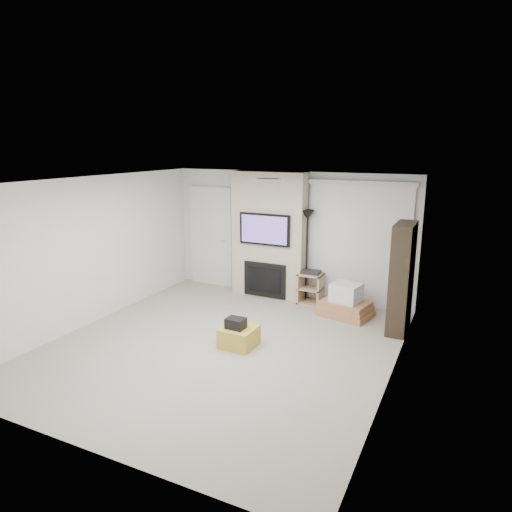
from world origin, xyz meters
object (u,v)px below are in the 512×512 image
at_px(floor_lamp, 307,230).
at_px(av_stand, 311,286).
at_px(box_stack, 346,303).
at_px(bookshelf, 402,278).
at_px(ottoman, 239,337).

bearing_deg(floor_lamp, av_stand, -33.77).
bearing_deg(box_stack, av_stand, 155.94).
xyz_separation_m(av_stand, bookshelf, (1.75, -0.63, 0.55)).
height_order(av_stand, box_stack, av_stand).
bearing_deg(ottoman, bookshelf, 38.95).
relative_size(ottoman, bookshelf, 0.28).
distance_m(ottoman, av_stand, 2.36).
distance_m(ottoman, bookshelf, 2.80).
xyz_separation_m(ottoman, av_stand, (0.35, 2.32, 0.20)).
bearing_deg(bookshelf, floor_lamp, 159.20).
bearing_deg(ottoman, floor_lamp, 84.83).
distance_m(av_stand, bookshelf, 1.94).
relative_size(ottoman, av_stand, 0.76).
bearing_deg(av_stand, floor_lamp, 146.23).
bearing_deg(bookshelf, ottoman, -141.05).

